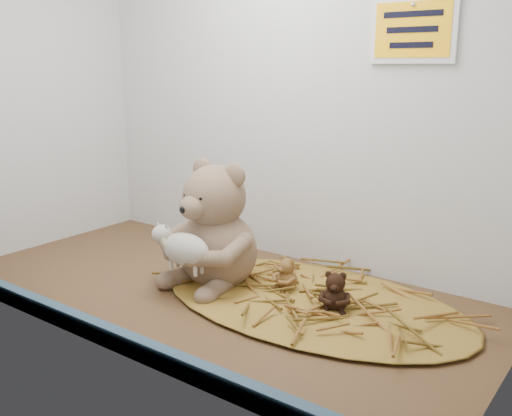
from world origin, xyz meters
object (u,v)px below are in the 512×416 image
Objects in this scene: mini_teddy_tan at (287,272)px; mini_teddy_brown at (335,289)px; main_teddy at (217,224)px; toy_lamb at (186,249)px.

mini_teddy_brown is (13.58, -3.41, 0.41)cm from mini_teddy_tan.
main_teddy reaches higher than toy_lamb.
mini_teddy_tan is (15.60, 4.58, -9.20)cm from main_teddy.
mini_teddy_brown is at bearing 3.30° from mini_teddy_tan.
main_teddy is 30.50cm from mini_teddy_brown.
main_teddy is 3.57× the size of mini_teddy_brown.
main_teddy is 3.98× the size of mini_teddy_tan.
mini_teddy_tan is at bearing 43.26° from toy_lamb.
mini_teddy_brown reaches higher than mini_teddy_tan.
mini_teddy_brown is (29.19, 11.27, -5.54)cm from toy_lamb.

